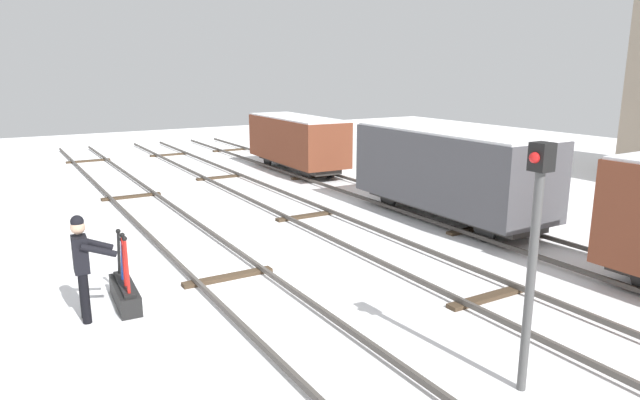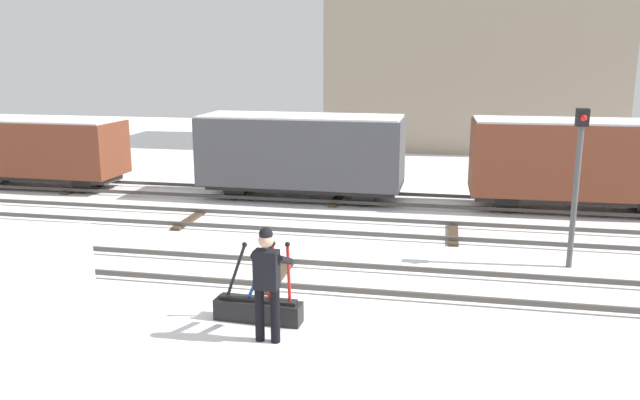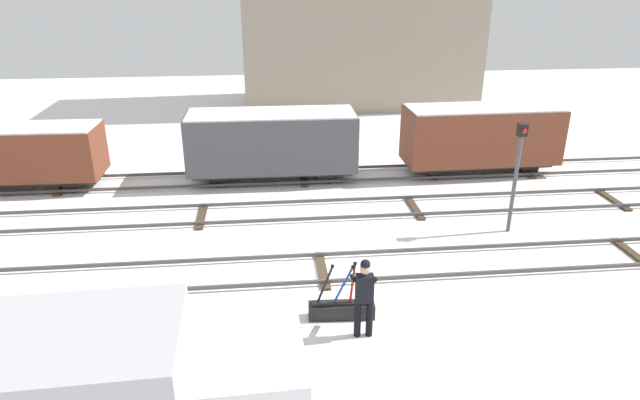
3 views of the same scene
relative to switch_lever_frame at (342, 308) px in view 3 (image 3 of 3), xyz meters
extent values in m
plane|color=white|center=(-0.23, 2.12, -0.25)|extent=(60.00, 60.00, 0.00)
cube|color=#4C4742|center=(-0.23, 1.40, -0.12)|extent=(44.00, 0.07, 0.10)
cube|color=#4C4742|center=(-0.23, 2.84, -0.12)|extent=(44.00, 0.07, 0.10)
cube|color=#423323|center=(-0.23, 2.12, -0.21)|extent=(0.24, 1.94, 0.08)
cube|color=#423323|center=(8.57, 2.12, -0.21)|extent=(0.24, 1.94, 0.08)
cube|color=#4C4742|center=(-0.23, 5.25, -0.12)|extent=(44.00, 0.07, 0.10)
cube|color=#4C4742|center=(-0.23, 6.69, -0.12)|extent=(44.00, 0.07, 0.10)
cube|color=#423323|center=(-3.75, 5.97, -0.21)|extent=(0.24, 1.94, 0.08)
cube|color=#423323|center=(3.29, 5.97, -0.21)|extent=(0.24, 1.94, 0.08)
cube|color=#423323|center=(10.33, 5.97, -0.21)|extent=(0.24, 1.94, 0.08)
cube|color=#4C4742|center=(-0.23, 8.53, -0.12)|extent=(44.00, 0.07, 0.10)
cube|color=#4C4742|center=(-0.23, 9.97, -0.12)|extent=(44.00, 0.07, 0.10)
cube|color=#423323|center=(-9.03, 9.25, -0.21)|extent=(0.24, 1.94, 0.08)
cube|color=#423323|center=(-0.23, 9.25, -0.21)|extent=(0.24, 1.94, 0.08)
cube|color=#423323|center=(8.57, 9.25, -0.21)|extent=(0.24, 1.94, 0.08)
cube|color=black|center=(-0.01, 0.00, -0.07)|extent=(1.54, 0.45, 0.36)
cube|color=black|center=(-0.01, 0.00, 0.14)|extent=(1.38, 0.28, 0.06)
cylinder|color=black|center=(-0.40, 0.02, 0.60)|extent=(0.41, 0.08, 1.01)
sphere|color=black|center=(-0.22, 0.01, 1.10)|extent=(0.09, 0.09, 0.09)
cylinder|color=#1E47B7|center=(0.02, 0.00, 0.59)|extent=(0.48, 0.08, 0.98)
sphere|color=black|center=(0.23, -0.01, 1.07)|extent=(0.09, 0.09, 0.09)
cylinder|color=red|center=(0.23, -0.01, 0.63)|extent=(0.16, 0.06, 1.05)
sphere|color=black|center=(0.28, -0.02, 1.16)|extent=(0.09, 0.09, 0.09)
cylinder|color=red|center=(0.54, -0.03, 0.64)|extent=(0.09, 0.06, 1.05)
sphere|color=black|center=(0.53, -0.03, 1.16)|extent=(0.09, 0.09, 0.09)
cylinder|color=black|center=(0.24, -0.73, 0.19)|extent=(0.15, 0.15, 0.89)
cylinder|color=black|center=(0.50, -0.74, 0.19)|extent=(0.15, 0.15, 0.89)
cube|color=black|center=(0.37, -0.74, 0.95)|extent=(0.39, 0.26, 0.63)
sphere|color=tan|center=(0.37, -0.74, 1.43)|extent=(0.24, 0.24, 0.24)
sphere|color=black|center=(0.37, -0.74, 1.53)|extent=(0.22, 0.22, 0.22)
cylinder|color=black|center=(0.17, -0.45, 1.04)|extent=(0.14, 0.59, 0.33)
cylinder|color=black|center=(0.59, -0.47, 1.04)|extent=(0.14, 0.60, 0.32)
cube|color=silver|center=(-2.12, -4.04, 1.25)|extent=(1.98, 2.17, 1.90)
cube|color=black|center=(-1.22, -4.00, 1.58)|extent=(0.11, 1.79, 0.76)
cylinder|color=#4C4C4C|center=(5.72, 4.01, 1.26)|extent=(0.12, 0.12, 3.02)
cube|color=black|center=(5.72, 4.01, 2.95)|extent=(0.24, 0.24, 0.36)
sphere|color=red|center=(5.72, 3.88, 2.95)|extent=(0.14, 0.14, 0.14)
cube|color=gray|center=(4.00, 22.28, 5.23)|extent=(13.16, 6.37, 10.95)
cube|color=#2D2B28|center=(-10.40, 9.25, 0.15)|extent=(5.43, 1.31, 0.20)
cube|color=brown|center=(-10.40, 9.25, 1.13)|extent=(5.74, 2.08, 1.77)
cube|color=white|center=(-10.40, 9.25, 2.05)|extent=(5.62, 2.00, 0.06)
cylinder|color=black|center=(-8.57, 8.67, 0.10)|extent=(0.70, 0.12, 0.70)
cylinder|color=black|center=(-8.54, 9.73, 0.10)|extent=(0.70, 0.12, 0.70)
cube|color=#2D2B28|center=(6.69, 9.25, 0.15)|extent=(5.62, 1.31, 0.20)
cube|color=brown|center=(6.69, 9.25, 1.29)|extent=(5.93, 2.11, 2.07)
cube|color=silver|center=(6.69, 9.25, 2.35)|extent=(5.82, 2.03, 0.06)
cylinder|color=black|center=(4.79, 8.66, 0.10)|extent=(0.70, 0.11, 0.70)
cylinder|color=black|center=(4.76, 9.76, 0.10)|extent=(0.70, 0.11, 0.70)
cylinder|color=black|center=(8.62, 8.75, 0.10)|extent=(0.70, 0.11, 0.70)
cylinder|color=black|center=(8.59, 9.84, 0.10)|extent=(0.70, 0.11, 0.70)
cube|color=#2D2B28|center=(-1.36, 9.25, 0.15)|extent=(5.92, 1.35, 0.20)
cube|color=#4C4C51|center=(-1.36, 9.25, 1.28)|extent=(6.24, 2.20, 2.06)
cube|color=white|center=(-1.36, 9.25, 2.34)|extent=(6.11, 2.12, 0.06)
cylinder|color=black|center=(-3.38, 8.68, 0.10)|extent=(0.70, 0.11, 0.70)
cylinder|color=black|center=(-3.37, 9.86, 0.10)|extent=(0.70, 0.11, 0.70)
cylinder|color=black|center=(0.66, 8.64, 0.10)|extent=(0.70, 0.11, 0.70)
cylinder|color=black|center=(0.67, 9.82, 0.10)|extent=(0.70, 0.11, 0.70)
camera|label=1|loc=(10.26, -1.88, 4.02)|focal=31.67mm
camera|label=2|loc=(3.03, -9.86, 4.26)|focal=36.02mm
camera|label=3|loc=(-1.60, -10.70, 7.20)|focal=31.16mm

